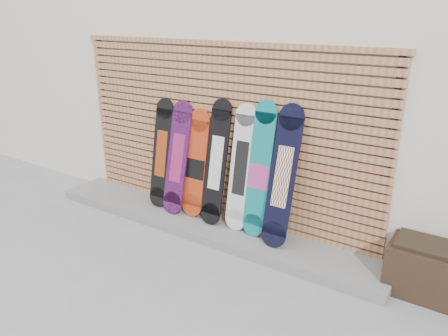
{
  "coord_description": "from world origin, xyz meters",
  "views": [
    {
      "loc": [
        2.75,
        -3.33,
        2.62
      ],
      "look_at": [
        0.07,
        0.75,
        0.85
      ],
      "focal_mm": 35.0,
      "sensor_mm": 36.0,
      "label": 1
    }
  ],
  "objects_px": {
    "snowboard_1": "(177,158)",
    "snowboard_5": "(259,171)",
    "snowboard_2": "(196,164)",
    "snowboard_6": "(283,177)",
    "snowboard_3": "(216,163)",
    "snowboard_0": "(161,154)",
    "snowboard_4": "(241,168)"
  },
  "relations": [
    {
      "from": "snowboard_1",
      "to": "snowboard_6",
      "type": "distance_m",
      "value": 1.49
    },
    {
      "from": "snowboard_0",
      "to": "snowboard_6",
      "type": "distance_m",
      "value": 1.79
    },
    {
      "from": "snowboard_5",
      "to": "snowboard_6",
      "type": "relative_size",
      "value": 1.0
    },
    {
      "from": "snowboard_2",
      "to": "snowboard_1",
      "type": "bearing_deg",
      "value": -171.9
    },
    {
      "from": "snowboard_3",
      "to": "snowboard_6",
      "type": "bearing_deg",
      "value": -2.29
    },
    {
      "from": "snowboard_2",
      "to": "snowboard_5",
      "type": "xyz_separation_m",
      "value": [
        0.92,
        -0.01,
        0.1
      ]
    },
    {
      "from": "snowboard_6",
      "to": "snowboard_0",
      "type": "bearing_deg",
      "value": 178.25
    },
    {
      "from": "snowboard_4",
      "to": "snowboard_5",
      "type": "relative_size",
      "value": 0.96
    },
    {
      "from": "snowboard_4",
      "to": "snowboard_5",
      "type": "xyz_separation_m",
      "value": [
        0.25,
        -0.01,
        0.02
      ]
    },
    {
      "from": "snowboard_3",
      "to": "snowboard_6",
      "type": "distance_m",
      "value": 0.9
    },
    {
      "from": "snowboard_3",
      "to": "snowboard_0",
      "type": "bearing_deg",
      "value": 178.8
    },
    {
      "from": "snowboard_1",
      "to": "snowboard_3",
      "type": "xyz_separation_m",
      "value": [
        0.59,
        0.01,
        0.04
      ]
    },
    {
      "from": "snowboard_3",
      "to": "snowboard_1",
      "type": "bearing_deg",
      "value": -178.61
    },
    {
      "from": "snowboard_1",
      "to": "snowboard_5",
      "type": "distance_m",
      "value": 1.18
    },
    {
      "from": "snowboard_3",
      "to": "snowboard_6",
      "type": "height_order",
      "value": "snowboard_6"
    },
    {
      "from": "snowboard_4",
      "to": "snowboard_6",
      "type": "relative_size",
      "value": 0.96
    },
    {
      "from": "snowboard_3",
      "to": "snowboard_6",
      "type": "relative_size",
      "value": 0.97
    },
    {
      "from": "snowboard_3",
      "to": "snowboard_5",
      "type": "bearing_deg",
      "value": 1.4
    },
    {
      "from": "snowboard_0",
      "to": "snowboard_1",
      "type": "distance_m",
      "value": 0.3
    },
    {
      "from": "snowboard_1",
      "to": "snowboard_3",
      "type": "relative_size",
      "value": 0.94
    },
    {
      "from": "snowboard_2",
      "to": "snowboard_5",
      "type": "bearing_deg",
      "value": -0.54
    },
    {
      "from": "snowboard_4",
      "to": "snowboard_5",
      "type": "height_order",
      "value": "snowboard_5"
    },
    {
      "from": "snowboard_2",
      "to": "snowboard_6",
      "type": "distance_m",
      "value": 1.24
    },
    {
      "from": "snowboard_2",
      "to": "snowboard_5",
      "type": "distance_m",
      "value": 0.92
    },
    {
      "from": "snowboard_1",
      "to": "snowboard_2",
      "type": "xyz_separation_m",
      "value": [
        0.26,
        0.04,
        -0.05
      ]
    },
    {
      "from": "snowboard_5",
      "to": "snowboard_3",
      "type": "bearing_deg",
      "value": -178.6
    },
    {
      "from": "snowboard_2",
      "to": "snowboard_6",
      "type": "xyz_separation_m",
      "value": [
        1.23,
        -0.06,
        0.11
      ]
    },
    {
      "from": "snowboard_5",
      "to": "snowboard_6",
      "type": "xyz_separation_m",
      "value": [
        0.32,
        -0.05,
        0.01
      ]
    },
    {
      "from": "snowboard_0",
      "to": "snowboard_1",
      "type": "bearing_deg",
      "value": -6.34
    },
    {
      "from": "snowboard_2",
      "to": "snowboard_4",
      "type": "distance_m",
      "value": 0.67
    },
    {
      "from": "snowboard_2",
      "to": "snowboard_4",
      "type": "relative_size",
      "value": 0.91
    },
    {
      "from": "snowboard_0",
      "to": "snowboard_1",
      "type": "xyz_separation_m",
      "value": [
        0.3,
        -0.03,
        0.0
      ]
    }
  ]
}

